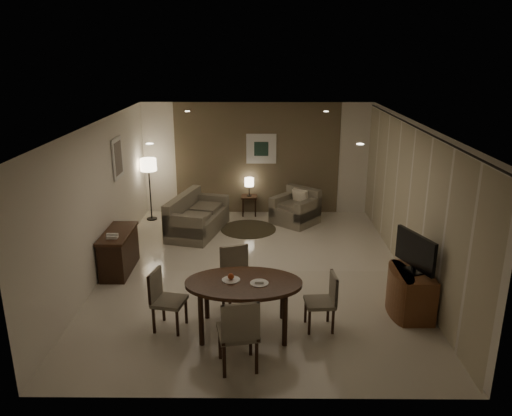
{
  "coord_description": "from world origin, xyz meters",
  "views": [
    {
      "loc": [
        0.07,
        -8.36,
        3.89
      ],
      "look_at": [
        0.0,
        0.2,
        1.15
      ],
      "focal_mm": 35.0,
      "sensor_mm": 36.0,
      "label": 1
    }
  ],
  "objects_px": {
    "chair_left": "(169,301)",
    "armchair": "(295,207)",
    "floor_lamp": "(150,189)",
    "side_table": "(249,205)",
    "chair_right": "(320,302)",
    "sofa": "(198,214)",
    "chair_near": "(238,331)",
    "chair_far": "(238,280)",
    "tv_cabinet": "(412,292)",
    "dining_table": "(244,307)",
    "console_desk": "(119,252)"
  },
  "relations": [
    {
      "from": "console_desk",
      "to": "tv_cabinet",
      "type": "relative_size",
      "value": 1.33
    },
    {
      "from": "chair_near",
      "to": "side_table",
      "type": "relative_size",
      "value": 2.11
    },
    {
      "from": "sofa",
      "to": "chair_near",
      "type": "bearing_deg",
      "value": -153.05
    },
    {
      "from": "tv_cabinet",
      "to": "dining_table",
      "type": "relative_size",
      "value": 0.54
    },
    {
      "from": "floor_lamp",
      "to": "dining_table",
      "type": "bearing_deg",
      "value": -64.41
    },
    {
      "from": "chair_right",
      "to": "side_table",
      "type": "relative_size",
      "value": 1.76
    },
    {
      "from": "chair_far",
      "to": "chair_left",
      "type": "distance_m",
      "value": 1.13
    },
    {
      "from": "console_desk",
      "to": "sofa",
      "type": "relative_size",
      "value": 0.68
    },
    {
      "from": "armchair",
      "to": "side_table",
      "type": "xyz_separation_m",
      "value": [
        -1.08,
        0.61,
        -0.16
      ]
    },
    {
      "from": "sofa",
      "to": "side_table",
      "type": "bearing_deg",
      "value": -27.76
    },
    {
      "from": "chair_far",
      "to": "armchair",
      "type": "xyz_separation_m",
      "value": [
        1.14,
        4.03,
        -0.09
      ]
    },
    {
      "from": "chair_near",
      "to": "chair_far",
      "type": "height_order",
      "value": "chair_near"
    },
    {
      "from": "console_desk",
      "to": "side_table",
      "type": "height_order",
      "value": "console_desk"
    },
    {
      "from": "chair_left",
      "to": "floor_lamp",
      "type": "relative_size",
      "value": 0.6
    },
    {
      "from": "chair_right",
      "to": "armchair",
      "type": "relative_size",
      "value": 0.94
    },
    {
      "from": "chair_left",
      "to": "chair_right",
      "type": "bearing_deg",
      "value": -77.4
    },
    {
      "from": "tv_cabinet",
      "to": "chair_far",
      "type": "bearing_deg",
      "value": 177.65
    },
    {
      "from": "tv_cabinet",
      "to": "chair_right",
      "type": "distance_m",
      "value": 1.54
    },
    {
      "from": "tv_cabinet",
      "to": "chair_near",
      "type": "bearing_deg",
      "value": -152.27
    },
    {
      "from": "tv_cabinet",
      "to": "side_table",
      "type": "relative_size",
      "value": 1.87
    },
    {
      "from": "tv_cabinet",
      "to": "dining_table",
      "type": "bearing_deg",
      "value": -168.22
    },
    {
      "from": "sofa",
      "to": "side_table",
      "type": "height_order",
      "value": "sofa"
    },
    {
      "from": "console_desk",
      "to": "chair_left",
      "type": "xyz_separation_m",
      "value": [
        1.26,
        -1.97,
        0.07
      ]
    },
    {
      "from": "chair_near",
      "to": "armchair",
      "type": "distance_m",
      "value": 5.62
    },
    {
      "from": "chair_far",
      "to": "armchair",
      "type": "bearing_deg",
      "value": 55.12
    },
    {
      "from": "dining_table",
      "to": "armchair",
      "type": "xyz_separation_m",
      "value": [
        1.04,
        4.68,
        0.01
      ]
    },
    {
      "from": "chair_left",
      "to": "side_table",
      "type": "relative_size",
      "value": 1.85
    },
    {
      "from": "armchair",
      "to": "side_table",
      "type": "bearing_deg",
      "value": -169.47
    },
    {
      "from": "tv_cabinet",
      "to": "chair_right",
      "type": "relative_size",
      "value": 1.06
    },
    {
      "from": "tv_cabinet",
      "to": "floor_lamp",
      "type": "relative_size",
      "value": 0.61
    },
    {
      "from": "dining_table",
      "to": "chair_far",
      "type": "relative_size",
      "value": 1.7
    },
    {
      "from": "sofa",
      "to": "armchair",
      "type": "bearing_deg",
      "value": -59.86
    },
    {
      "from": "tv_cabinet",
      "to": "sofa",
      "type": "height_order",
      "value": "sofa"
    },
    {
      "from": "chair_near",
      "to": "chair_right",
      "type": "distance_m",
      "value": 1.47
    },
    {
      "from": "chair_right",
      "to": "sofa",
      "type": "distance_m",
      "value": 4.55
    },
    {
      "from": "chair_near",
      "to": "chair_far",
      "type": "xyz_separation_m",
      "value": [
        -0.05,
        1.48,
        -0.02
      ]
    },
    {
      "from": "chair_far",
      "to": "side_table",
      "type": "bearing_deg",
      "value": 70.11
    },
    {
      "from": "chair_right",
      "to": "sofa",
      "type": "height_order",
      "value": "chair_right"
    },
    {
      "from": "chair_far",
      "to": "sofa",
      "type": "xyz_separation_m",
      "value": [
        -1.04,
        3.42,
        -0.07
      ]
    },
    {
      "from": "tv_cabinet",
      "to": "chair_near",
      "type": "height_order",
      "value": "chair_near"
    },
    {
      "from": "side_table",
      "to": "chair_far",
      "type": "bearing_deg",
      "value": -90.85
    },
    {
      "from": "console_desk",
      "to": "chair_far",
      "type": "height_order",
      "value": "chair_far"
    },
    {
      "from": "tv_cabinet",
      "to": "chair_right",
      "type": "height_order",
      "value": "chair_right"
    },
    {
      "from": "chair_right",
      "to": "chair_near",
      "type": "bearing_deg",
      "value": -55.24
    },
    {
      "from": "dining_table",
      "to": "chair_far",
      "type": "distance_m",
      "value": 0.66
    },
    {
      "from": "chair_left",
      "to": "armchair",
      "type": "height_order",
      "value": "chair_left"
    },
    {
      "from": "armchair",
      "to": "floor_lamp",
      "type": "bearing_deg",
      "value": -144.15
    },
    {
      "from": "side_table",
      "to": "floor_lamp",
      "type": "bearing_deg",
      "value": -171.17
    },
    {
      "from": "console_desk",
      "to": "chair_near",
      "type": "distance_m",
      "value": 3.67
    },
    {
      "from": "side_table",
      "to": "chair_right",
      "type": "bearing_deg",
      "value": -77.83
    }
  ]
}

